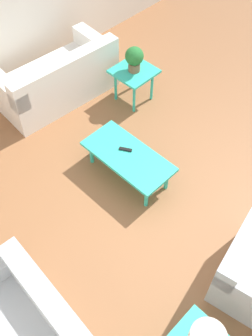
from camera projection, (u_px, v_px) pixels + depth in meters
ground_plane at (158, 189)px, 4.93m from camera, size 14.00×14.00×0.00m
sofa at (58, 80)px, 5.76m from camera, size 0.98×1.79×0.82m
loveseat at (29, 334)px, 3.58m from camera, size 1.42×0.93×0.73m
coffee_table at (128, 157)px, 4.81m from camera, size 1.16×0.55×0.38m
side_table_plant at (134, 75)px, 5.62m from camera, size 0.56×0.56×0.53m
potted_plant at (134, 58)px, 5.39m from camera, size 0.26×0.26×0.37m
remote_control at (126, 149)px, 4.83m from camera, size 0.16×0.12×0.02m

